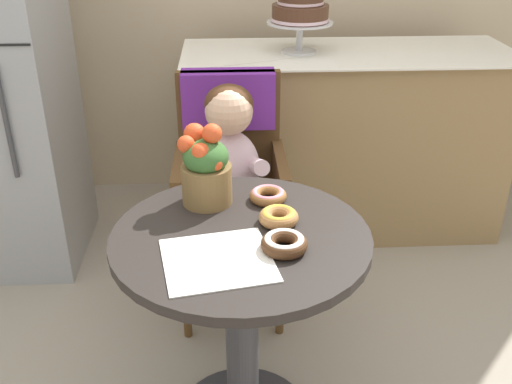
% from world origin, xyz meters
% --- Properties ---
extents(cafe_table, '(0.72, 0.72, 0.72)m').
position_xyz_m(cafe_table, '(0.00, 0.00, 0.51)').
color(cafe_table, '#282321').
rests_on(cafe_table, ground).
extents(wicker_chair, '(0.42, 0.45, 0.95)m').
position_xyz_m(wicker_chair, '(-0.02, 0.71, 0.64)').
color(wicker_chair, brown).
rests_on(wicker_chair, ground).
extents(seated_child, '(0.27, 0.32, 0.73)m').
position_xyz_m(seated_child, '(-0.02, 0.55, 0.68)').
color(seated_child, silver).
rests_on(seated_child, ground).
extents(paper_napkin, '(0.32, 0.31, 0.00)m').
position_xyz_m(paper_napkin, '(-0.06, -0.13, 0.72)').
color(paper_napkin, white).
rests_on(paper_napkin, cafe_table).
extents(donut_front, '(0.12, 0.12, 0.04)m').
position_xyz_m(donut_front, '(0.11, -0.09, 0.74)').
color(donut_front, '#4C2D19').
rests_on(donut_front, cafe_table).
extents(donut_mid, '(0.11, 0.11, 0.04)m').
position_xyz_m(donut_mid, '(0.11, 0.05, 0.74)').
color(donut_mid, '#AD7542').
rests_on(donut_mid, cafe_table).
extents(donut_side, '(0.11, 0.11, 0.03)m').
position_xyz_m(donut_side, '(0.09, 0.19, 0.74)').
color(donut_side, '#936033').
rests_on(donut_side, cafe_table).
extents(flower_vase, '(0.16, 0.15, 0.25)m').
position_xyz_m(flower_vase, '(-0.10, 0.19, 0.83)').
color(flower_vase, brown).
rests_on(flower_vase, cafe_table).
extents(display_counter, '(1.56, 0.62, 0.90)m').
position_xyz_m(display_counter, '(0.55, 1.30, 0.45)').
color(display_counter, '#93754C').
rests_on(display_counter, ground).
extents(tiered_cake_stand, '(0.30, 0.30, 0.33)m').
position_xyz_m(tiered_cake_stand, '(0.31, 1.30, 1.10)').
color(tiered_cake_stand, silver).
rests_on(tiered_cake_stand, display_counter).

